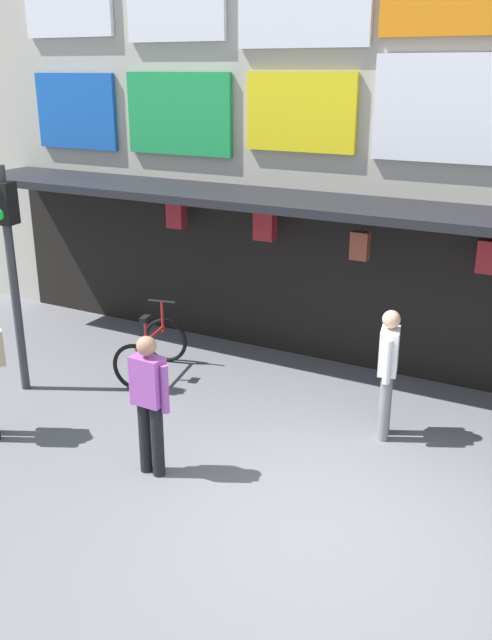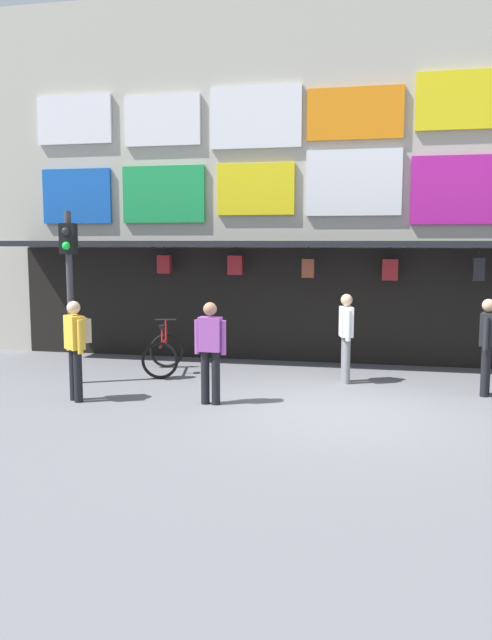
{
  "view_description": "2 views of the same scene",
  "coord_description": "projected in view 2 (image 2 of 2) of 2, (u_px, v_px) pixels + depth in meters",
  "views": [
    {
      "loc": [
        2.15,
        -5.65,
        4.38
      ],
      "look_at": [
        -1.98,
        2.04,
        1.22
      ],
      "focal_mm": 39.04,
      "sensor_mm": 36.0,
      "label": 1
    },
    {
      "loc": [
        0.6,
        -9.93,
        2.67
      ],
      "look_at": [
        -1.74,
        1.18,
        1.25
      ],
      "focal_mm": 35.86,
      "sensor_mm": 36.0,
      "label": 2
    }
  ],
  "objects": [
    {
      "name": "shopfront",
      "position": [
        355.0,
        181.0,
        14.04
      ],
      "size": [
        18.0,
        2.6,
        8.0
      ],
      "color": "#B2AD9E",
      "rests_on": "ground"
    },
    {
      "name": "ground_plane",
      "position": [
        338.0,
        410.0,
        10.1
      ],
      "size": [
        80.0,
        80.0,
        0.0
      ],
      "primitive_type": "plane",
      "color": "slate"
    },
    {
      "name": "pedestrian_in_white",
      "position": [
        76.0,
        343.0,
        10.58
      ],
      "size": [
        0.48,
        0.47,
        1.68
      ],
      "color": "black",
      "rests_on": "ground"
    },
    {
      "name": "pedestrian_in_black",
      "position": [
        346.0,
        333.0,
        11.94
      ],
      "size": [
        0.29,
        0.52,
        1.68
      ],
      "color": "gray",
      "rests_on": "ground"
    },
    {
      "name": "pedestrian_in_purple",
      "position": [
        210.0,
        347.0,
        10.36
      ],
      "size": [
        0.53,
        0.23,
        1.68
      ],
      "color": "black",
      "rests_on": "ground"
    },
    {
      "name": "traffic_light_near",
      "position": [
        69.0,
        269.0,
        11.74
      ],
      "size": [
        0.31,
        0.34,
        3.2
      ],
      "color": "#38383D",
      "rests_on": "ground"
    },
    {
      "name": "pedestrian_in_blue",
      "position": [
        487.0,
        341.0,
        10.94
      ],
      "size": [
        0.3,
        0.52,
        1.68
      ],
      "color": "black",
      "rests_on": "ground"
    },
    {
      "name": "bicycle_parked",
      "position": [
        163.0,
        354.0,
        12.9
      ],
      "size": [
        0.95,
        1.29,
        1.05
      ],
      "color": "black",
      "rests_on": "ground"
    }
  ]
}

